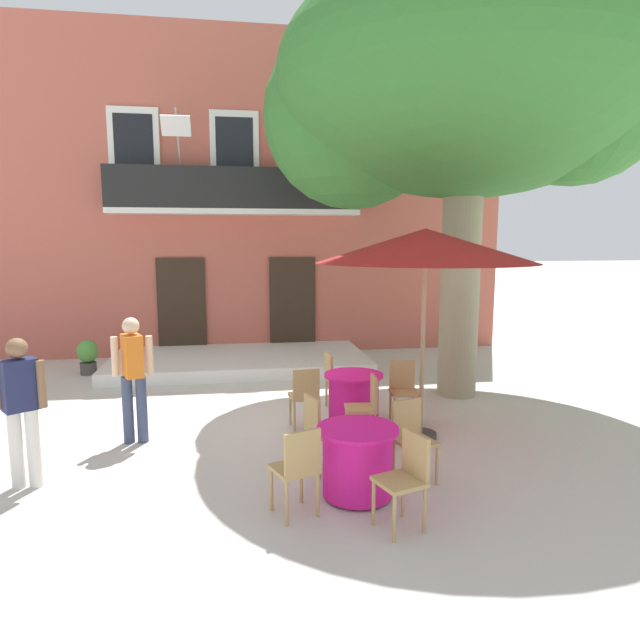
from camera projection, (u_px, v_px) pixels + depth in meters
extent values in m
plane|color=beige|center=(306.00, 418.00, 8.34)|extent=(120.00, 120.00, 0.00)
cube|color=#BC5B4C|center=(235.00, 201.00, 14.49)|extent=(13.00, 4.00, 7.50)
cube|color=#332319|center=(182.00, 307.00, 12.68)|extent=(1.10, 0.08, 2.30)
cube|color=#332319|center=(293.00, 305.00, 13.08)|extent=(1.10, 0.08, 2.30)
cube|color=silver|center=(134.00, 152.00, 12.03)|extent=(1.10, 0.08, 1.90)
cube|color=black|center=(134.00, 151.00, 12.00)|extent=(0.84, 0.04, 1.60)
cube|color=silver|center=(235.00, 154.00, 12.37)|extent=(1.10, 0.08, 1.90)
cube|color=black|center=(235.00, 154.00, 12.34)|extent=(0.84, 0.04, 1.60)
cube|color=silver|center=(330.00, 156.00, 12.71)|extent=(1.10, 0.08, 1.90)
cube|color=black|center=(330.00, 156.00, 12.68)|extent=(0.84, 0.04, 1.60)
cube|color=silver|center=(236.00, 212.00, 12.28)|extent=(5.60, 0.65, 0.12)
cube|color=black|center=(236.00, 188.00, 11.92)|extent=(5.60, 0.06, 0.90)
cylinder|color=#B2B2B7|center=(179.00, 145.00, 11.72)|extent=(0.04, 0.95, 1.33)
cube|color=white|center=(176.00, 126.00, 11.23)|extent=(0.60, 0.29, 0.38)
cylinder|color=#B2B2B7|center=(289.00, 147.00, 12.09)|extent=(0.04, 0.95, 1.33)
cube|color=red|center=(291.00, 129.00, 11.61)|extent=(0.60, 0.29, 0.38)
cylinder|color=slate|center=(130.00, 201.00, 11.91)|extent=(0.29, 0.29, 0.33)
ellipsoid|color=#2D7533|center=(129.00, 183.00, 11.86)|extent=(0.37, 0.37, 0.45)
cylinder|color=#47423D|center=(236.00, 202.00, 12.27)|extent=(0.30, 0.30, 0.33)
ellipsoid|color=#38843D|center=(236.00, 188.00, 12.22)|extent=(0.39, 0.39, 0.30)
cylinder|color=#47423D|center=(336.00, 205.00, 12.63)|extent=(0.24, 0.24, 0.25)
ellipsoid|color=#38843D|center=(336.00, 191.00, 12.59)|extent=(0.31, 0.31, 0.37)
cube|color=silver|center=(240.00, 361.00, 11.72)|extent=(5.40, 2.74, 0.25)
cylinder|color=gray|center=(460.00, 294.00, 9.36)|extent=(0.66, 0.66, 3.56)
ellipsoid|color=#33702D|center=(468.00, 80.00, 8.85)|extent=(6.28, 5.65, 3.77)
sphere|color=#33702D|center=(353.00, 117.00, 9.42)|extent=(3.14, 3.14, 3.14)
sphere|color=#33702D|center=(578.00, 94.00, 8.53)|extent=(2.82, 2.82, 2.82)
cylinder|color=#DB1984|center=(357.00, 463.00, 5.72)|extent=(0.74, 0.74, 0.68)
cylinder|color=#DB1984|center=(358.00, 429.00, 5.67)|extent=(0.86, 0.86, 0.04)
cylinder|color=#2D2823|center=(357.00, 495.00, 5.77)|extent=(0.44, 0.44, 0.03)
cylinder|color=tan|center=(437.00, 466.00, 6.00)|extent=(0.04, 0.04, 0.45)
cylinder|color=tan|center=(412.00, 472.00, 5.85)|extent=(0.04, 0.04, 0.45)
cylinder|color=tan|center=(418.00, 455.00, 6.30)|extent=(0.04, 0.04, 0.45)
cylinder|color=tan|center=(394.00, 460.00, 6.15)|extent=(0.04, 0.04, 0.45)
cube|color=tan|center=(416.00, 442.00, 6.04)|extent=(0.50, 0.50, 0.04)
cube|color=tan|center=(407.00, 418.00, 6.17)|extent=(0.37, 0.15, 0.42)
cylinder|color=tan|center=(332.00, 444.00, 6.64)|extent=(0.04, 0.04, 0.45)
cylinder|color=tan|center=(346.00, 454.00, 6.33)|extent=(0.04, 0.04, 0.45)
cylinder|color=tan|center=(307.00, 449.00, 6.49)|extent=(0.04, 0.04, 0.45)
cylinder|color=tan|center=(319.00, 459.00, 6.19)|extent=(0.04, 0.04, 0.45)
cube|color=tan|center=(326.00, 431.00, 6.38)|extent=(0.50, 0.50, 0.04)
cube|color=tan|center=(312.00, 415.00, 6.27)|extent=(0.15, 0.38, 0.42)
cylinder|color=tan|center=(271.00, 489.00, 5.43)|extent=(0.04, 0.04, 0.45)
cylinder|color=tan|center=(301.00, 482.00, 5.60)|extent=(0.04, 0.04, 0.45)
cylinder|color=tan|center=(287.00, 503.00, 5.14)|extent=(0.04, 0.04, 0.45)
cylinder|color=tan|center=(318.00, 495.00, 5.31)|extent=(0.04, 0.04, 0.45)
cube|color=tan|center=(294.00, 469.00, 5.34)|extent=(0.52, 0.52, 0.04)
cube|color=tan|center=(303.00, 452.00, 5.15)|extent=(0.37, 0.17, 0.42)
cylinder|color=tan|center=(394.00, 519.00, 4.86)|extent=(0.04, 0.04, 0.45)
cylinder|color=tan|center=(374.00, 503.00, 5.16)|extent=(0.04, 0.04, 0.45)
cylinder|color=tan|center=(425.00, 510.00, 5.01)|extent=(0.04, 0.04, 0.45)
cylinder|color=tan|center=(403.00, 495.00, 5.31)|extent=(0.04, 0.04, 0.45)
cube|color=tan|center=(399.00, 482.00, 5.05)|extent=(0.50, 0.50, 0.04)
cube|color=tan|center=(416.00, 455.00, 5.10)|extent=(0.16, 0.37, 0.42)
cylinder|color=#DB1984|center=(354.00, 400.00, 8.01)|extent=(0.74, 0.74, 0.68)
cylinder|color=#DB1984|center=(354.00, 375.00, 7.96)|extent=(0.86, 0.86, 0.04)
cylinder|color=#2D2823|center=(353.00, 423.00, 8.06)|extent=(0.44, 0.44, 0.03)
cylinder|color=tan|center=(418.00, 412.00, 7.90)|extent=(0.04, 0.04, 0.45)
cylinder|color=tan|center=(394.00, 412.00, 7.88)|extent=(0.04, 0.04, 0.45)
cylinder|color=tan|center=(413.00, 405.00, 8.23)|extent=(0.04, 0.04, 0.45)
cylinder|color=tan|center=(390.00, 405.00, 8.22)|extent=(0.04, 0.04, 0.45)
cube|color=tan|center=(404.00, 392.00, 8.02)|extent=(0.44, 0.44, 0.04)
cube|color=tan|center=(402.00, 374.00, 8.17)|extent=(0.38, 0.08, 0.42)
cylinder|color=tan|center=(346.00, 392.00, 8.95)|extent=(0.04, 0.04, 0.45)
cylinder|color=tan|center=(353.00, 397.00, 8.63)|extent=(0.04, 0.04, 0.45)
cylinder|color=tan|center=(326.00, 393.00, 8.87)|extent=(0.04, 0.04, 0.45)
cylinder|color=tan|center=(332.00, 399.00, 8.55)|extent=(0.04, 0.04, 0.45)
cube|color=tan|center=(339.00, 380.00, 8.71)|extent=(0.43, 0.43, 0.04)
cube|color=tan|center=(329.00, 367.00, 8.64)|extent=(0.07, 0.38, 0.42)
cylinder|color=tan|center=(290.00, 410.00, 7.99)|extent=(0.04, 0.04, 0.45)
cylinder|color=tan|center=(313.00, 408.00, 8.06)|extent=(0.04, 0.04, 0.45)
cylinder|color=tan|center=(294.00, 417.00, 7.66)|extent=(0.04, 0.04, 0.45)
cylinder|color=tan|center=(318.00, 415.00, 7.74)|extent=(0.04, 0.04, 0.45)
cube|color=tan|center=(304.00, 396.00, 7.82)|extent=(0.43, 0.43, 0.04)
cube|color=tan|center=(306.00, 384.00, 7.62)|extent=(0.38, 0.07, 0.42)
cylinder|color=tan|center=(349.00, 431.00, 7.11)|extent=(0.04, 0.04, 0.45)
cylinder|color=tan|center=(346.00, 422.00, 7.45)|extent=(0.04, 0.04, 0.45)
cylinder|color=tan|center=(375.00, 430.00, 7.13)|extent=(0.04, 0.04, 0.45)
cylinder|color=tan|center=(371.00, 422.00, 7.47)|extent=(0.04, 0.04, 0.45)
cube|color=tan|center=(360.00, 408.00, 7.25)|extent=(0.44, 0.44, 0.04)
cube|color=tan|center=(374.00, 392.00, 7.23)|extent=(0.08, 0.38, 0.42)
cylinder|color=#997A56|center=(423.00, 347.00, 7.30)|extent=(0.06, 0.06, 2.55)
cylinder|color=#333333|center=(420.00, 435.00, 7.47)|extent=(0.44, 0.44, 0.08)
cone|color=#B21E1E|center=(425.00, 246.00, 7.10)|extent=(2.90, 2.90, 0.45)
cylinder|color=#47423D|center=(88.00, 368.00, 11.04)|extent=(0.32, 0.32, 0.25)
ellipsoid|color=#4C8E38|center=(87.00, 351.00, 10.99)|extent=(0.41, 0.41, 0.46)
cylinder|color=#384260|center=(128.00, 410.00, 7.24)|extent=(0.14, 0.14, 0.91)
cylinder|color=#384260|center=(142.00, 409.00, 7.27)|extent=(0.14, 0.14, 0.91)
cube|color=orange|center=(132.00, 356.00, 7.15)|extent=(0.33, 0.40, 0.56)
sphere|color=beige|center=(131.00, 326.00, 7.09)|extent=(0.22, 0.22, 0.22)
cylinder|color=beige|center=(115.00, 356.00, 7.11)|extent=(0.09, 0.09, 0.52)
cylinder|color=beige|center=(150.00, 355.00, 7.18)|extent=(0.09, 0.09, 0.52)
cylinder|color=silver|center=(16.00, 449.00, 5.91)|extent=(0.14, 0.14, 0.88)
cylinder|color=silver|center=(34.00, 448.00, 5.94)|extent=(0.14, 0.14, 0.88)
cube|color=#1E2347|center=(20.00, 385.00, 5.82)|extent=(0.40, 0.38, 0.56)
sphere|color=brown|center=(17.00, 348.00, 5.76)|extent=(0.22, 0.22, 0.22)
cylinder|color=brown|center=(42.00, 384.00, 5.85)|extent=(0.09, 0.09, 0.52)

